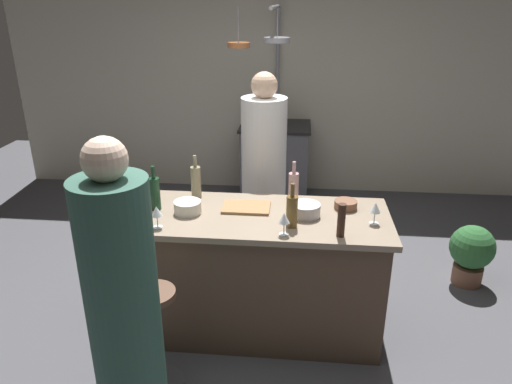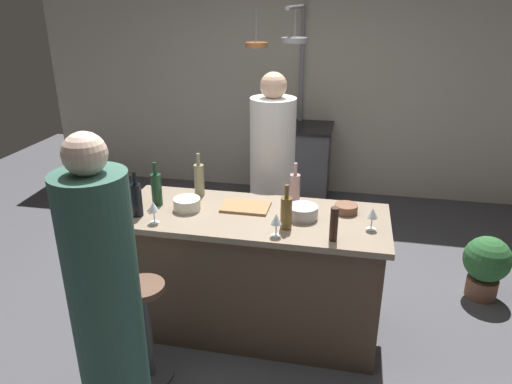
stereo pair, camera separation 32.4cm
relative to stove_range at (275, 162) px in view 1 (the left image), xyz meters
The scene contains 22 objects.
ground_plane 2.49m from the stove_range, 90.00° to the right, with size 9.00×9.00×0.00m, color #4C4C51.
back_wall 0.94m from the stove_range, 90.00° to the left, with size 6.40×0.16×2.60m, color beige.
kitchen_island 2.45m from the stove_range, 90.00° to the right, with size 1.80×0.72×0.90m.
stove_range is the anchor object (origin of this frame).
chef 1.68m from the stove_range, 90.00° to the right, with size 0.36×0.36×1.72m.
bar_stool_left 3.11m from the stove_range, 99.56° to the right, with size 0.28×0.28×0.68m.
guest_left 3.48m from the stove_range, 99.03° to the right, with size 0.36×0.36×1.69m.
overhead_pot_rack 1.19m from the stove_range, 97.76° to the right, with size 0.57×1.28×2.17m.
potted_plant 2.43m from the stove_range, 44.70° to the right, with size 0.36×0.36×0.52m.
cutting_board 2.40m from the stove_range, 91.45° to the right, with size 0.32×0.22×0.02m, color #997047.
pepper_mill 2.82m from the stove_range, 78.53° to the right, with size 0.05×0.05×0.21m, color #382319.
wine_bottle_amber 2.68m from the stove_range, 84.45° to the right, with size 0.07×0.07×0.29m.
wine_bottle_dark 2.78m from the stove_range, 105.51° to the right, with size 0.07×0.07×0.31m.
wine_bottle_green 2.58m from the stove_range, 105.45° to the right, with size 0.07×0.07×0.31m.
wine_bottle_rose 2.28m from the stove_range, 83.41° to the right, with size 0.07×0.07×0.29m.
wine_bottle_white 2.31m from the stove_range, 101.30° to the right, with size 0.07×0.07×0.31m.
wine_glass_near_left_guest 2.79m from the stove_range, 85.58° to the right, with size 0.07×0.07×0.15m.
wine_glass_by_chef 2.69m from the stove_range, 72.94° to the right, with size 0.07×0.07×0.15m.
wine_glass_near_right_guest 2.82m from the stove_range, 102.06° to the right, with size 0.07×0.07×0.15m.
mixing_bowl_wooden 2.42m from the stove_range, 75.07° to the right, with size 0.15×0.15×0.06m, color brown.
mixing_bowl_ceramic 2.55m from the stove_range, 100.15° to the right, with size 0.18×0.18×0.08m, color silver.
mixing_bowl_steel 2.51m from the stove_range, 82.08° to the right, with size 0.20×0.20×0.08m, color #B7B7BC.
Camera 1 is at (0.29, -2.83, 2.23)m, focal length 33.30 mm.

